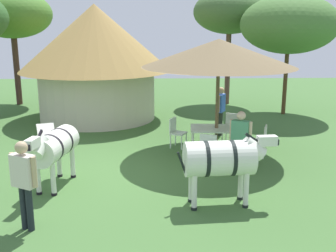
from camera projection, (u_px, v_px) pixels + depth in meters
ground_plane at (139, 167)px, 10.79m from camera, size 36.00×36.00×0.00m
thatched_hut at (96, 56)px, 15.79m from camera, size 5.83×5.83×4.40m
shade_umbrella at (219, 53)px, 11.33m from camera, size 4.31×4.31×3.26m
patio_dining_table at (216, 130)px, 11.86m from camera, size 1.56×1.06×0.74m
patio_chair_near_lawn at (209, 148)px, 10.70m from camera, size 0.54×0.53×0.90m
patio_chair_near_hut at (261, 139)px, 11.51m from camera, size 0.54×0.56×0.90m
patio_chair_west_end at (231, 126)px, 13.00m from camera, size 0.59×0.58×0.90m
patio_chair_east_end at (176, 130)px, 12.41m from camera, size 0.57×0.58×0.90m
guest_beside_umbrella at (240, 137)px, 10.11m from camera, size 0.50×0.40×1.60m
guest_behind_table at (221, 107)px, 13.59m from camera, size 0.38×0.54×1.64m
standing_watcher at (24, 177)px, 7.28m from camera, size 0.54×0.40×1.68m
striped_lounge_chair at (47, 139)px, 12.47m from camera, size 0.77×0.93×0.66m
zebra_nearest_camera at (54, 147)px, 9.28m from camera, size 0.89×2.12×1.49m
zebra_by_umbrella at (222, 159)px, 8.32m from camera, size 2.09×0.83×1.53m
acacia_tree_behind_hut at (12, 15)px, 18.23m from camera, size 3.53×3.53×5.13m
acacia_tree_left_background at (289, 24)px, 16.28m from camera, size 3.88×3.88×4.80m
acacia_tree_far_lawn at (230, 12)px, 18.38m from camera, size 3.26×3.26×5.16m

